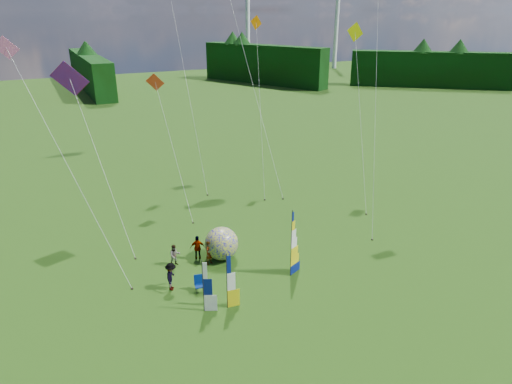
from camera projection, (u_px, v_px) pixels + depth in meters
name	position (u px, v px, depth m)	size (l,w,h in m)	color
ground	(300.00, 295.00, 27.85)	(220.00, 220.00, 0.00)	#1E490B
treeline_ring	(302.00, 236.00, 26.36)	(210.00, 210.00, 8.00)	#0B390F
turbine_left	(337.00, 14.00, 130.16)	(8.00, 1.20, 30.00)	silver
turbine_right	(248.00, 14.00, 125.68)	(8.00, 1.20, 30.00)	silver
feather_banner_main	(291.00, 245.00, 28.99)	(1.23, 0.10, 4.53)	navy
side_banner_left	(227.00, 283.00, 25.98)	(0.96, 0.10, 3.44)	#DAC60D
side_banner_far	(203.00, 287.00, 25.74)	(0.96, 0.10, 3.22)	white
bol_inflatable	(222.00, 244.00, 31.48)	(2.33, 2.33, 2.33)	#0A009F
spectator_a	(209.00, 253.00, 30.91)	(0.62, 0.41, 1.70)	#66594C
spectator_b	(175.00, 255.00, 30.78)	(0.74, 0.37, 1.53)	#66594C
spectator_c	(171.00, 276.00, 28.06)	(1.18, 0.44, 1.82)	#66594C
spectator_d	(198.00, 248.00, 31.51)	(1.03, 0.42, 1.77)	#66594C
camp_chair	(200.00, 284.00, 27.90)	(0.63, 0.63, 1.09)	#011750
kite_whale	(250.00, 65.00, 42.86)	(3.85, 16.14, 22.70)	black
kite_rainbow_delta	(100.00, 151.00, 32.39)	(6.41, 12.95, 13.69)	red
kite_parafoil	(377.00, 94.00, 34.62)	(8.09, 10.93, 20.53)	#AC200B
small_kite_red	(173.00, 144.00, 37.72)	(3.03, 9.44, 11.74)	red
small_kite_orange	(260.00, 103.00, 42.33)	(5.10, 9.74, 16.19)	#D46500
small_kite_yellow	(361.00, 112.00, 39.78)	(6.46, 10.82, 15.78)	#F2DE00
small_kite_pink	(69.00, 162.00, 27.55)	(6.89, 9.42, 15.27)	#D95A9E
small_kite_green	(186.00, 77.00, 42.78)	(2.55, 11.70, 20.60)	green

